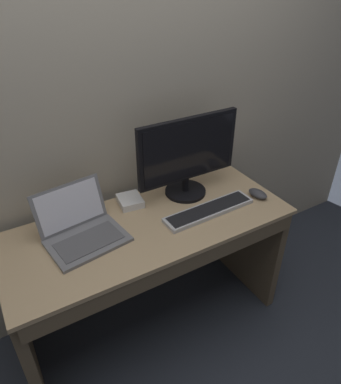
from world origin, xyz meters
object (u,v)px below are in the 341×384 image
at_px(laptop_space_gray, 82,230).
at_px(computer_mouse, 258,194).
at_px(external_monitor, 188,155).
at_px(wired_keyboard, 209,210).
at_px(external_drive_box, 130,201).

bearing_deg(laptop_space_gray, computer_mouse, -9.17).
xyz_separation_m(external_monitor, wired_keyboard, (0.01, -0.20, -0.22)).
bearing_deg(external_drive_box, laptop_space_gray, -155.49).
bearing_deg(external_drive_box, external_monitor, -12.26).
relative_size(external_monitor, external_drive_box, 4.20).
xyz_separation_m(computer_mouse, external_drive_box, (-0.62, 0.29, -0.00)).
xyz_separation_m(laptop_space_gray, wired_keyboard, (0.62, -0.13, -0.03)).
relative_size(wired_keyboard, external_drive_box, 3.67).
bearing_deg(external_monitor, laptop_space_gray, -173.41).
relative_size(wired_keyboard, computer_mouse, 4.38).
xyz_separation_m(wired_keyboard, external_drive_box, (-0.32, 0.27, 0.01)).
bearing_deg(external_monitor, computer_mouse, -34.98).
xyz_separation_m(laptop_space_gray, external_drive_box, (0.30, 0.14, -0.02)).
height_order(wired_keyboard, computer_mouse, computer_mouse).
relative_size(laptop_space_gray, external_drive_box, 2.78).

